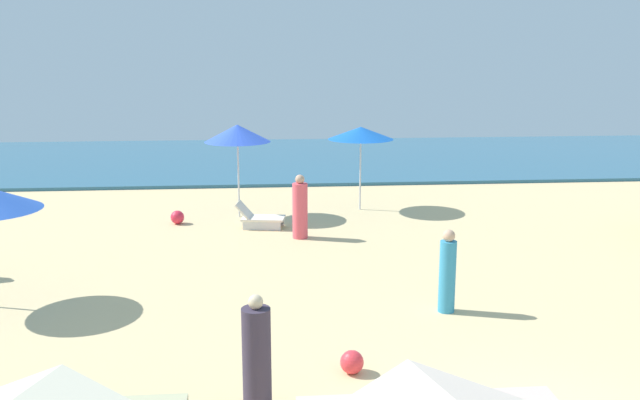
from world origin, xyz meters
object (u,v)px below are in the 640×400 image
lounge_chair_4_0 (259,218)px  beachgoer_3 (447,273)px  beach_ball_0 (352,362)px  beachgoer_0 (257,358)px  beach_ball_1 (177,217)px  umbrella_4 (237,133)px  beachgoer_2 (300,209)px  umbrella_1 (361,133)px

lounge_chair_4_0 → beachgoer_3: (3.50, -6.67, 0.48)m
beach_ball_0 → beachgoer_0: bearing=-145.0°
lounge_chair_4_0 → beach_ball_1: 2.39m
beachgoer_3 → beach_ball_1: 9.34m
umbrella_4 → lounge_chair_4_0: (0.59, -1.35, -2.19)m
beachgoer_2 → beach_ball_1: (-3.37, 1.79, -0.58)m
umbrella_4 → beachgoer_3: bearing=-63.0°
lounge_chair_4_0 → beach_ball_1: lounge_chair_4_0 is taller
umbrella_4 → beachgoer_0: (0.54, -11.43, -1.70)m
beachgoer_3 → beach_ball_0: size_ratio=4.39×
beachgoer_3 → beach_ball_1: bearing=113.3°
umbrella_1 → beachgoer_2: size_ratio=1.52×
beach_ball_1 → lounge_chair_4_0: bearing=-15.0°
beachgoer_3 → beach_ball_0: (-2.11, -2.41, -0.57)m
beachgoer_3 → beach_ball_0: 3.26m
beachgoer_0 → beach_ball_0: size_ratio=4.60×
umbrella_1 → beach_ball_1: umbrella_1 is taller
beach_ball_0 → beach_ball_1: beach_ball_1 is taller
beachgoer_2 → beachgoer_3: 6.02m
beachgoer_0 → beach_ball_1: size_ratio=4.36×
beach_ball_0 → beachgoer_3: bearing=48.8°
beachgoer_3 → beach_ball_1: beachgoer_3 is taller
umbrella_1 → beachgoer_2: umbrella_1 is taller
umbrella_1 → beachgoer_0: 12.57m
umbrella_4 → beachgoer_0: 11.57m
umbrella_1 → beachgoer_0: umbrella_1 is taller
beach_ball_0 → umbrella_4: bearing=100.7°
beachgoer_2 → lounge_chair_4_0: bearing=124.5°
beachgoer_3 → beach_ball_1: (-5.81, 7.29, -0.56)m
beachgoer_0 → beach_ball_0: 1.85m
umbrella_1 → umbrella_4: bearing=-170.2°
beachgoer_2 → beachgoer_3: beachgoer_2 is taller
umbrella_4 → beachgoer_0: size_ratio=1.63×
beachgoer_3 → beachgoer_2: bearing=98.6°
umbrella_4 → beachgoer_2: umbrella_4 is taller
beachgoer_2 → umbrella_1: bearing=49.3°
lounge_chair_4_0 → beachgoer_0: size_ratio=0.84×
umbrella_1 → umbrella_4: (-3.68, -0.64, 0.11)m
beachgoer_2 → beach_ball_1: beachgoer_2 is taller
umbrella_4 → beach_ball_1: (-1.72, -0.73, -2.28)m
beachgoer_3 → beach_ball_0: bearing=-146.4°
umbrella_4 → beach_ball_0: umbrella_4 is taller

